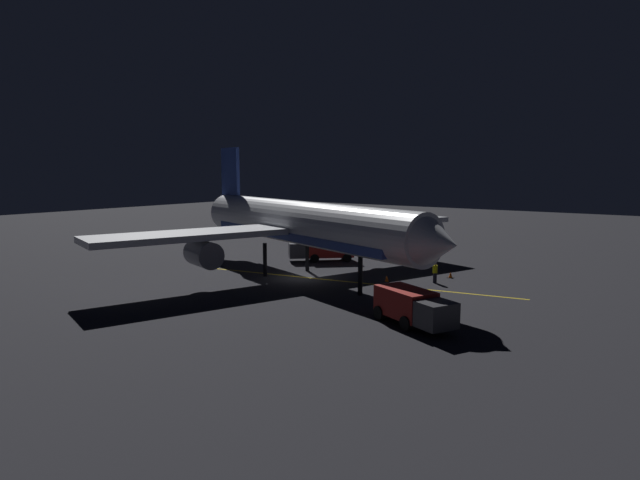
% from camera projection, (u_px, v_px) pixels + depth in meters
% --- Properties ---
extents(ground_plane, '(180.00, 180.00, 0.20)m').
position_uv_depth(ground_plane, '(302.00, 279.00, 48.05)').
color(ground_plane, black).
extents(apron_guide_stripe, '(5.06, 29.02, 0.01)m').
position_uv_depth(apron_guide_stripe, '(346.00, 281.00, 46.47)').
color(apron_guide_stripe, gold).
rests_on(apron_guide_stripe, ground_plane).
extents(airliner, '(34.86, 35.24, 11.70)m').
position_uv_depth(airliner, '(298.00, 225.00, 47.93)').
color(airliner, white).
rests_on(airliner, ground_plane).
extents(baggage_truck, '(4.33, 6.04, 2.17)m').
position_uv_depth(baggage_truck, '(412.00, 307.00, 33.22)').
color(baggage_truck, maroon).
rests_on(baggage_truck, ground_plane).
extents(catering_truck, '(6.02, 6.20, 2.59)m').
position_uv_depth(catering_truck, '(324.00, 248.00, 56.67)').
color(catering_truck, maroon).
rests_on(catering_truck, ground_plane).
extents(ground_crew_worker, '(0.40, 0.40, 1.74)m').
position_uv_depth(ground_crew_worker, '(435.00, 273.00, 45.77)').
color(ground_crew_worker, black).
rests_on(ground_crew_worker, ground_plane).
extents(traffic_cone_near_left, '(0.50, 0.50, 0.55)m').
position_uv_depth(traffic_cone_near_left, '(424.00, 293.00, 41.02)').
color(traffic_cone_near_left, '#EA590F').
rests_on(traffic_cone_near_left, ground_plane).
extents(traffic_cone_near_right, '(0.50, 0.50, 0.55)m').
position_uv_depth(traffic_cone_near_right, '(387.00, 279.00, 46.28)').
color(traffic_cone_near_right, '#EA590F').
rests_on(traffic_cone_near_right, ground_plane).
extents(traffic_cone_under_wing, '(0.50, 0.50, 0.55)m').
position_uv_depth(traffic_cone_under_wing, '(450.00, 275.00, 48.00)').
color(traffic_cone_under_wing, '#EA590F').
rests_on(traffic_cone_under_wing, ground_plane).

